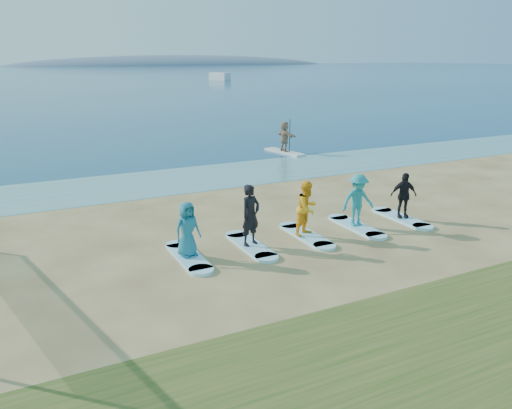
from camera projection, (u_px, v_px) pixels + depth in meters
name	position (u px, v px, depth m)	size (l,w,h in m)	color
ground	(293.00, 257.00, 14.49)	(600.00, 600.00, 0.00)	tan
shallow_water	(180.00, 180.00, 23.49)	(600.00, 600.00, 0.00)	teal
ocean	(26.00, 75.00, 151.70)	(600.00, 600.00, 0.00)	navy
island_ridge	(180.00, 65.00, 312.31)	(220.00, 56.00, 18.00)	slate
paddleboard	(284.00, 152.00, 29.98)	(0.70, 3.00, 0.12)	silver
paddleboarder	(285.00, 136.00, 29.71)	(1.64, 0.52, 1.77)	tan
boat_offshore_b	(220.00, 80.00, 117.67)	(2.09, 5.21, 1.74)	silver
surfboard_0	(189.00, 257.00, 14.42)	(0.70, 2.20, 0.09)	#A4E6FF
student_0	(187.00, 229.00, 14.17)	(0.79, 0.51, 1.61)	#1D708E
surfboard_1	(251.00, 246.00, 15.27)	(0.70, 2.20, 0.09)	#A4E6FF
student_1	(251.00, 215.00, 14.99)	(0.68, 0.45, 1.88)	black
surfboard_2	(306.00, 236.00, 16.12)	(0.70, 2.20, 0.09)	#A4E6FF
student_2	(307.00, 208.00, 15.86)	(0.86, 0.67, 1.76)	#FFAA1A
surfboard_3	(356.00, 226.00, 16.98)	(0.70, 2.20, 0.09)	#A4E6FF
student_3	(358.00, 200.00, 16.71)	(1.15, 0.66, 1.78)	teal
surfboard_4	(401.00, 218.00, 17.83)	(0.70, 2.20, 0.09)	#A4E6FF
student_4	(403.00, 195.00, 17.59)	(0.95, 0.40, 1.62)	black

